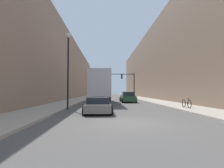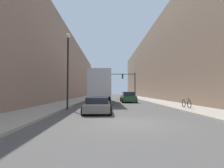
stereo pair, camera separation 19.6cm
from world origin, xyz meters
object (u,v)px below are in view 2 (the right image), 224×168
at_px(semi_truck, 101,87).
at_px(sedan_car, 98,105).
at_px(street_lamp, 68,60).
at_px(traffic_signal_gantry, 125,80).
at_px(suv_car, 128,97).
at_px(parked_bicycle, 186,104).

xyz_separation_m(semi_truck, sedan_car, (0.10, -11.21, -1.69)).
height_order(semi_truck, street_lamp, street_lamp).
bearing_deg(traffic_signal_gantry, suv_car, -93.40).
height_order(semi_truck, traffic_signal_gantry, traffic_signal_gantry).
bearing_deg(semi_truck, traffic_signal_gantry, 68.22).
distance_m(semi_truck, sedan_car, 11.34).
distance_m(sedan_car, suv_car, 13.04).
bearing_deg(sedan_car, suv_car, 72.60).
xyz_separation_m(suv_car, parked_bicycle, (4.05, -10.38, -0.22)).
height_order(suv_car, parked_bicycle, suv_car).
bearing_deg(suv_car, traffic_signal_gantry, 86.60).
xyz_separation_m(traffic_signal_gantry, parked_bicycle, (3.44, -20.70, -3.40)).
bearing_deg(sedan_car, semi_truck, 90.53).
distance_m(street_lamp, parked_bicycle, 11.53).
relative_size(suv_car, traffic_signal_gantry, 0.58).
bearing_deg(parked_bicycle, suv_car, 111.34).
bearing_deg(traffic_signal_gantry, sedan_car, -101.22).
relative_size(sedan_car, suv_car, 1.02).
bearing_deg(street_lamp, sedan_car, -38.97).
relative_size(semi_truck, traffic_signal_gantry, 1.67).
xyz_separation_m(sedan_car, street_lamp, (-2.88, 2.33, 3.89)).
xyz_separation_m(semi_truck, street_lamp, (-2.78, -8.88, 2.20)).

